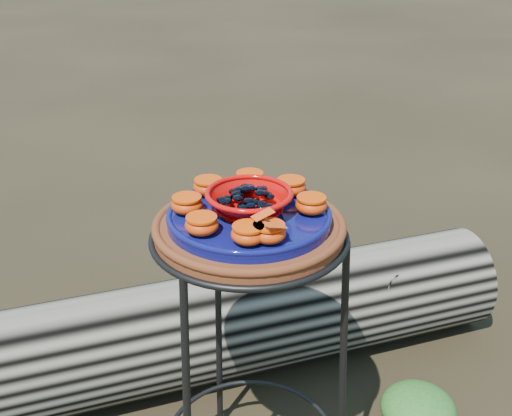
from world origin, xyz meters
name	(u,v)px	position (x,y,z in m)	size (l,w,h in m)	color
plant_stand	(250,373)	(0.00, 0.00, 0.35)	(0.44, 0.44, 0.70)	black
terracotta_saucer	(249,229)	(0.00, 0.00, 0.72)	(0.38, 0.38, 0.03)	#602B11
cobalt_plate	(249,218)	(0.00, 0.00, 0.74)	(0.33, 0.33, 0.02)	#040E41
red_bowl	(249,202)	(0.00, 0.00, 0.78)	(0.16, 0.16, 0.05)	#C10805
glass_gems	(249,187)	(0.00, 0.00, 0.81)	(0.13, 0.13, 0.02)	black
orange_half_0	(269,233)	(-0.01, -0.12, 0.77)	(0.06, 0.06, 0.03)	#B51E09
orange_half_1	(311,205)	(0.11, -0.05, 0.77)	(0.06, 0.06, 0.03)	#B51E09
orange_half_2	(291,187)	(0.11, 0.05, 0.77)	(0.06, 0.06, 0.03)	#B51E09
orange_half_3	(250,180)	(0.05, 0.11, 0.77)	(0.06, 0.06, 0.03)	#B51E09
orange_half_4	(208,187)	(-0.05, 0.11, 0.77)	(0.06, 0.06, 0.03)	#B51E09
orange_half_5	(187,205)	(-0.11, 0.05, 0.77)	(0.06, 0.06, 0.03)	#B51E09
orange_half_6	(202,225)	(-0.11, -0.05, 0.77)	(0.06, 0.06, 0.03)	#B51E09
orange_half_7	(248,234)	(-0.05, -0.11, 0.77)	(0.06, 0.06, 0.03)	#B51E09
butterfly	(269,220)	(-0.01, -0.12, 0.79)	(0.09, 0.05, 0.02)	#D94811
driftwood_log	(226,324)	(0.10, 0.44, 0.16)	(1.71, 0.45, 0.32)	black
foliage_right	(418,407)	(0.51, 0.01, 0.05)	(0.21, 0.21, 0.10)	#17561C
foliage_back	(99,341)	(-0.25, 0.61, 0.08)	(0.33, 0.33, 0.16)	#17561C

